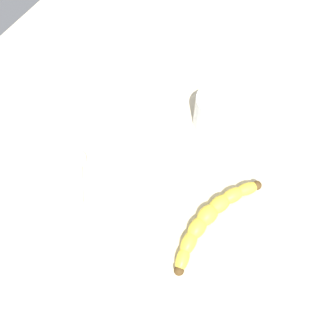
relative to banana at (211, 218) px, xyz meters
The scene contains 4 objects.
wooden_tabletop 13.84cm from the banana, 120.78° to the left, with size 120.00×120.00×3.00cm, color beige.
banana is the anchor object (origin of this frame).
smoothie_glass 22.12cm from the banana, 123.50° to the left, with size 7.29×7.29×9.45cm.
teaspoon 29.35cm from the banana, 169.19° to the right, with size 8.61×9.26×0.80cm.
Camera 1 is at (8.05, -27.45, 68.88)cm, focal length 35.92 mm.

